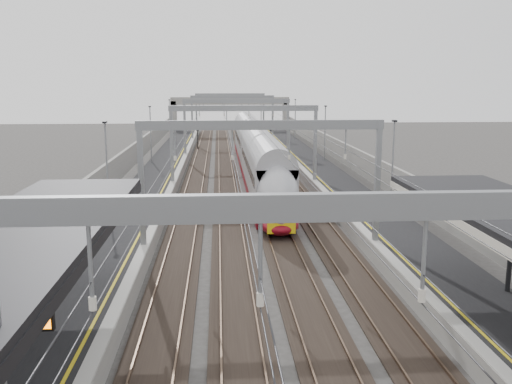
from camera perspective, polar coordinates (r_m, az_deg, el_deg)
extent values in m
cube|color=black|center=(53.84, -9.87, 1.06)|extent=(4.00, 120.00, 1.00)
cube|color=black|center=(54.50, 7.10, 1.26)|extent=(4.00, 120.00, 1.00)
cube|color=black|center=(53.66, -6.14, 0.63)|extent=(2.40, 140.00, 0.08)
cube|color=brown|center=(53.68, -6.91, 0.72)|extent=(0.07, 140.00, 0.14)
cube|color=brown|center=(53.62, -5.37, 0.74)|extent=(0.07, 140.00, 0.14)
cube|color=black|center=(53.61, -2.94, 0.67)|extent=(2.40, 140.00, 0.08)
cube|color=brown|center=(53.59, -3.71, 0.76)|extent=(0.07, 140.00, 0.14)
cube|color=brown|center=(53.61, -2.17, 0.78)|extent=(0.07, 140.00, 0.14)
cube|color=black|center=(53.74, 0.26, 0.71)|extent=(2.40, 140.00, 0.08)
cube|color=brown|center=(53.68, -0.50, 0.80)|extent=(0.07, 140.00, 0.14)
cube|color=brown|center=(53.78, 1.03, 0.81)|extent=(0.07, 140.00, 0.14)
cube|color=black|center=(54.03, 3.44, 0.75)|extent=(2.40, 140.00, 0.08)
cube|color=brown|center=(53.93, 2.68, 0.83)|extent=(0.07, 140.00, 0.14)
cube|color=brown|center=(54.11, 4.20, 0.85)|extent=(0.07, 140.00, 0.14)
cube|color=gray|center=(10.25, 8.85, -1.47)|extent=(13.00, 0.25, 0.50)
cube|color=gray|center=(30.49, -11.40, 0.80)|extent=(0.28, 0.28, 6.60)
cube|color=gray|center=(31.40, 12.04, 1.06)|extent=(0.28, 0.28, 6.60)
cube|color=gray|center=(29.93, 0.50, 6.72)|extent=(13.00, 0.25, 0.50)
cube|color=gray|center=(50.20, -8.43, 4.79)|extent=(0.28, 0.28, 6.60)
cube|color=gray|center=(50.76, 5.94, 4.91)|extent=(0.28, 0.28, 6.60)
cube|color=gray|center=(49.86, -1.22, 8.37)|extent=(13.00, 0.25, 0.50)
cube|color=gray|center=(70.08, -7.14, 6.51)|extent=(0.28, 0.28, 6.60)
cube|color=gray|center=(70.48, 3.21, 6.61)|extent=(0.28, 0.28, 6.60)
cube|color=gray|center=(69.83, -1.97, 9.08)|extent=(13.00, 0.25, 0.50)
cube|color=gray|center=(90.01, -6.41, 7.48)|extent=(0.28, 0.28, 6.60)
cube|color=gray|center=(90.32, 1.67, 7.55)|extent=(0.28, 0.28, 6.60)
cube|color=gray|center=(89.82, -2.38, 9.48)|extent=(13.00, 0.25, 0.50)
cube|color=gray|center=(107.97, -5.98, 8.04)|extent=(0.28, 0.28, 6.60)
cube|color=gray|center=(108.23, 0.76, 8.10)|extent=(0.28, 0.28, 6.60)
cube|color=gray|center=(107.81, -2.62, 9.70)|extent=(13.00, 0.25, 0.50)
cylinder|color=#262628|center=(57.95, -6.05, 6.83)|extent=(0.03, 140.00, 0.03)
cylinder|color=#262628|center=(57.91, -3.06, 6.87)|extent=(0.03, 140.00, 0.03)
cylinder|color=#262628|center=(58.02, -0.08, 6.90)|extent=(0.03, 140.00, 0.03)
cylinder|color=#262628|center=(58.29, 2.89, 6.90)|extent=(0.03, 140.00, 0.03)
cylinder|color=black|center=(23.92, -21.94, -5.75)|extent=(0.20, 0.20, 4.00)
cube|color=black|center=(13.50, -22.88, -11.62)|extent=(1.60, 0.15, 0.55)
cube|color=orange|center=(13.43, -23.00, -11.74)|extent=(1.50, 0.02, 0.42)
cylinder|color=black|center=(25.66, 24.17, -4.82)|extent=(0.20, 0.20, 4.00)
cube|color=gray|center=(107.84, -2.62, 9.09)|extent=(22.00, 2.20, 1.40)
cube|color=gray|center=(108.27, -8.21, 7.36)|extent=(1.00, 2.20, 6.20)
cube|color=gray|center=(108.70, 2.99, 7.47)|extent=(1.00, 2.20, 6.20)
cube|color=gray|center=(54.11, -13.29, 2.16)|extent=(0.30, 120.00, 3.20)
cube|color=gray|center=(55.02, 10.40, 2.41)|extent=(0.30, 120.00, 3.20)
cube|color=maroon|center=(48.20, 0.73, 0.21)|extent=(2.74, 23.32, 0.81)
cube|color=#A2A2A8|center=(47.88, 0.73, 2.48)|extent=(2.74, 23.32, 3.04)
cube|color=black|center=(40.31, 1.63, -2.38)|extent=(2.03, 2.43, 0.51)
cube|color=maroon|center=(71.61, -0.76, 3.72)|extent=(2.74, 23.32, 0.81)
cube|color=#A2A2A8|center=(71.39, -0.76, 5.25)|extent=(2.74, 23.32, 3.04)
cube|color=black|center=(63.57, -0.37, 2.51)|extent=(2.03, 2.43, 0.51)
ellipsoid|color=#A2A2A8|center=(36.29, 2.20, -0.73)|extent=(2.74, 5.27, 4.26)
cube|color=yellow|center=(34.38, 2.56, -2.95)|extent=(1.72, 0.12, 1.52)
cube|color=black|center=(34.49, 2.50, -0.31)|extent=(1.62, 0.58, 0.95)
cylinder|color=black|center=(82.28, -5.85, 5.22)|extent=(0.12, 0.12, 3.00)
cube|color=black|center=(82.14, -5.87, 6.33)|extent=(0.32, 0.22, 0.75)
sphere|color=#0CE526|center=(82.00, -5.87, 6.43)|extent=(0.16, 0.16, 0.16)
cylinder|color=black|center=(73.66, 0.48, 4.62)|extent=(0.12, 0.12, 3.00)
cube|color=black|center=(73.50, 0.48, 5.86)|extent=(0.32, 0.22, 0.75)
sphere|color=red|center=(73.36, 0.49, 5.97)|extent=(0.16, 0.16, 0.16)
cylinder|color=black|center=(83.79, 1.48, 5.37)|extent=(0.12, 0.12, 3.00)
cube|color=black|center=(83.65, 1.48, 6.46)|extent=(0.32, 0.22, 0.75)
sphere|color=red|center=(83.51, 1.49, 6.56)|extent=(0.16, 0.16, 0.16)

